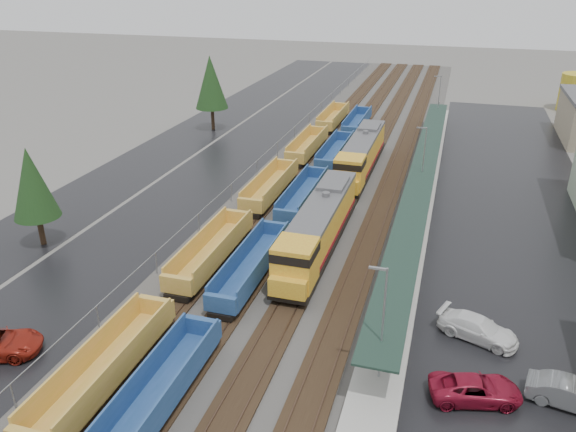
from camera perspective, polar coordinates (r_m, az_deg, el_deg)
name	(u,v)px	position (r m, az deg, el deg)	size (l,w,h in m)	color
ballast_strip	(349,163)	(71.53, 6.25, 5.35)	(20.00, 160.00, 0.08)	#302D2B
trackbed	(349,162)	(71.49, 6.25, 5.44)	(14.60, 160.00, 0.22)	black
west_parking_lot	(238,153)	(75.51, -5.06, 6.39)	(10.00, 160.00, 0.02)	black
west_road	(171,147)	(79.63, -11.82, 6.91)	(9.00, 160.00, 0.02)	black
east_commuter_lot	(514,211)	(61.56, 22.01, 0.47)	(16.00, 100.00, 0.02)	black
station_platform	(420,194)	(60.95, 13.26, 2.15)	(3.00, 80.00, 8.00)	#9E9B93
chainlink_fence	(274,148)	(71.83, -1.45, 6.89)	(0.08, 160.04, 2.02)	gray
distant_hills	(564,39)	(221.07, 26.22, 15.82)	(301.00, 140.00, 25.20)	#55624C
tree_west_near	(32,183)	(52.84, -24.58, 3.05)	(3.96, 3.96, 9.00)	#332316
tree_west_far	(211,82)	(85.78, -7.85, 13.31)	(4.84, 4.84, 11.00)	#332316
locomotive_lead	(318,228)	(47.79, 3.07, -1.26)	(3.03, 19.99, 4.53)	black
locomotive_trail	(361,155)	(67.01, 7.42, 6.13)	(3.03, 19.99, 4.53)	black
well_string_yellow	(212,251)	(47.10, -7.75, -3.58)	(2.58, 106.33, 2.29)	gold
well_string_blue	(252,266)	(44.71, -3.69, -5.05)	(2.44, 106.20, 2.16)	navy
parked_car_east_b	(475,389)	(35.20, 18.50, -16.34)	(5.20, 2.40, 1.44)	maroon
parked_car_east_c	(478,329)	(40.09, 18.73, -10.78)	(5.30, 2.15, 1.54)	white
parked_car_east_e	(572,395)	(36.72, 26.86, -15.90)	(4.83, 1.68, 1.59)	slate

